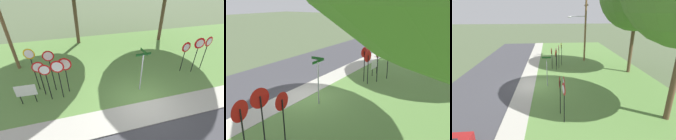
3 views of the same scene
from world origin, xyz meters
TOP-DOWN VIEW (x-y plane):
  - ground_plane at (0.00, 0.00)m, footprint 160.00×160.00m
  - road_asphalt at (0.00, -4.80)m, footprint 44.00×6.40m
  - sidewalk_strip at (0.00, -0.80)m, footprint 44.00×1.60m
  - grass_median at (0.00, 6.00)m, footprint 44.00×12.00m
  - stop_sign_near_left at (-5.55, 2.22)m, footprint 0.65×0.12m
  - stop_sign_near_right at (-4.12, 2.11)m, footprint 0.79×0.16m
  - stop_sign_far_left at (-4.94, 2.48)m, footprint 0.64×0.10m
  - stop_sign_far_center at (-4.49, 1.65)m, footprint 0.73×0.13m
  - stop_sign_far_right at (-5.96, 2.86)m, footprint 0.63×0.15m
  - stop_sign_center_tall at (-5.15, 1.66)m, footprint 0.62×0.09m
  - yield_sign_near_left at (4.93, 2.05)m, footprint 0.78×0.13m
  - yield_sign_near_right at (5.89, 2.23)m, footprint 0.75×0.17m
  - yield_sign_far_left at (4.20, 2.37)m, footprint 0.75×0.12m
  - street_name_post at (0.28, 1.16)m, footprint 0.96×0.82m
  - utility_pole at (-7.83, 5.97)m, footprint 2.10×2.51m
  - notice_board at (-6.38, 1.70)m, footprint 1.10×0.09m

SIDE VIEW (x-z plane):
  - ground_plane at x=0.00m, z-range 0.00..0.00m
  - road_asphalt at x=0.00m, z-range 0.00..0.01m
  - grass_median at x=0.00m, z-range 0.00..0.04m
  - sidewalk_strip at x=0.00m, z-range 0.00..0.06m
  - notice_board at x=-6.38m, z-range 0.25..1.50m
  - street_name_post at x=0.28m, z-range 0.31..3.07m
  - stop_sign_near_left at x=-5.55m, z-range 0.55..2.86m
  - stop_sign_center_tall at x=-5.15m, z-range 0.55..2.93m
  - yield_sign_far_left at x=4.20m, z-range 0.62..2.97m
  - stop_sign_near_right at x=-4.12m, z-range 0.59..3.00m
  - stop_sign_far_center at x=-4.49m, z-range 0.62..3.15m
  - yield_sign_near_right at x=5.89m, z-range 0.70..3.34m
  - stop_sign_far_left at x=-4.94m, z-range 0.64..3.42m
  - yield_sign_near_left at x=4.93m, z-range 0.72..3.43m
  - stop_sign_far_right at x=-5.96m, z-range 0.65..3.52m
  - utility_pole at x=-7.83m, z-range 0.39..8.56m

